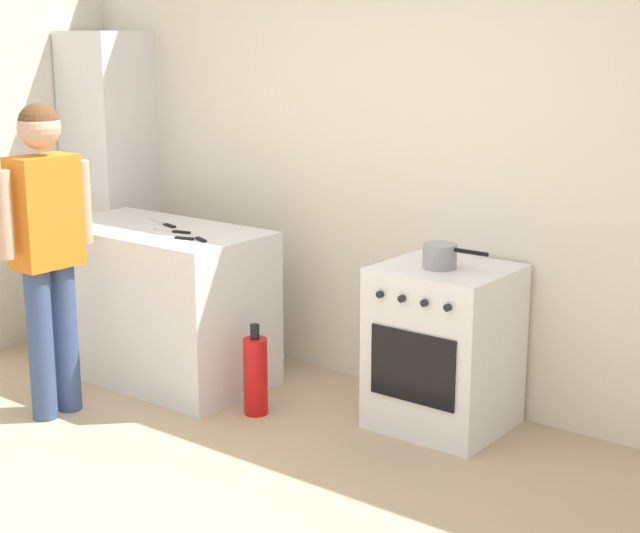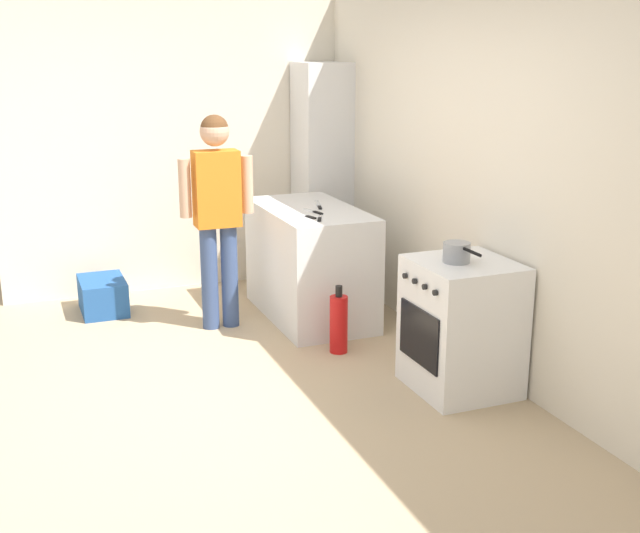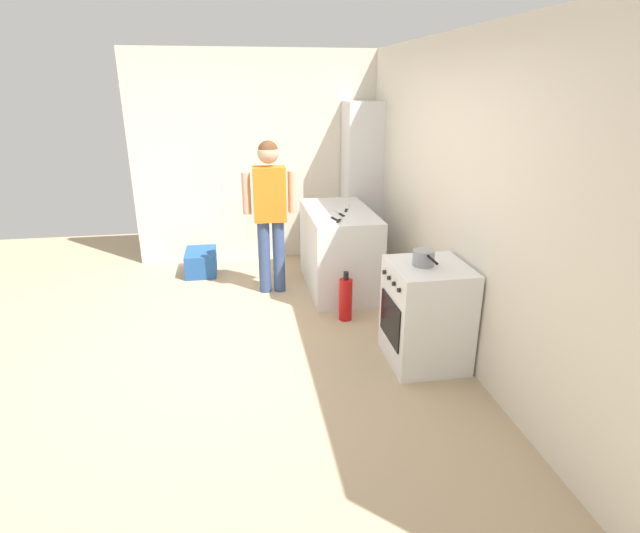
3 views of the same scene
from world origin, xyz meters
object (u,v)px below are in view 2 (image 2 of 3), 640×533
at_px(person, 217,203).
at_px(fire_extinguisher, 339,324).
at_px(pot, 457,252).
at_px(knife_bread, 319,205).
at_px(oven_left, 461,326).
at_px(knife_paring, 320,219).
at_px(knife_utility, 314,212).
at_px(knife_chef, 304,216).
at_px(larder_cabinet, 322,174).
at_px(recycling_crate_lower, 103,295).

relative_size(person, fire_extinguisher, 3.31).
distance_m(pot, knife_bread, 1.77).
distance_m(oven_left, fire_extinguisher, 1.01).
bearing_deg(pot, person, -147.83).
bearing_deg(knife_bread, knife_paring, -20.68).
height_order(pot, knife_utility, pot).
relative_size(oven_left, knife_chef, 2.76).
bearing_deg(pot, knife_utility, -166.92).
xyz_separation_m(oven_left, larder_cabinet, (-2.65, 0.10, 0.57)).
relative_size(knife_utility, knife_paring, 1.24).
distance_m(pot, person, 2.02).
xyz_separation_m(person, larder_cabinet, (-0.94, 1.23, 0.01)).
distance_m(person, fire_extinguisher, 1.32).
bearing_deg(knife_utility, knife_bread, 150.60).
distance_m(knife_utility, fire_extinguisher, 0.96).
xyz_separation_m(oven_left, knife_bread, (-1.76, -0.28, 0.48)).
bearing_deg(recycling_crate_lower, fire_extinguisher, 43.27).
bearing_deg(knife_chef, fire_extinguisher, 5.31).
distance_m(person, recycling_crate_lower, 1.38).
relative_size(knife_chef, fire_extinguisher, 0.62).
height_order(knife_paring, fire_extinguisher, knife_paring).
height_order(person, fire_extinguisher, person).
xyz_separation_m(pot, knife_chef, (-1.42, -0.48, -0.01)).
bearing_deg(recycling_crate_lower, knife_paring, 52.11).
relative_size(oven_left, larder_cabinet, 0.42).
xyz_separation_m(knife_paring, person, (-0.44, -0.66, 0.09)).
bearing_deg(fire_extinguisher, recycling_crate_lower, -136.73).
bearing_deg(knife_chef, knife_utility, 131.93).
bearing_deg(knife_chef, oven_left, 20.37).
bearing_deg(knife_bread, larder_cabinet, 156.66).
xyz_separation_m(pot, recycling_crate_lower, (-2.42, -1.89, -0.77)).
relative_size(knife_paring, person, 0.12).
xyz_separation_m(pot, larder_cabinet, (-2.64, 0.16, 0.09)).
bearing_deg(knife_paring, larder_cabinet, 157.59).
xyz_separation_m(knife_paring, knife_chef, (-0.15, -0.07, -0.00)).
bearing_deg(larder_cabinet, recycling_crate_lower, -83.85).
distance_m(oven_left, pot, 0.49).
height_order(knife_chef, fire_extinguisher, knife_chef).
relative_size(pot, recycling_crate_lower, 0.67).
distance_m(knife_utility, person, 0.75).
bearing_deg(fire_extinguisher, oven_left, 28.78).
xyz_separation_m(knife_utility, knife_chef, (0.11, -0.12, -0.00)).
bearing_deg(oven_left, knife_utility, -165.06).
distance_m(recycling_crate_lower, larder_cabinet, 2.23).
height_order(pot, knife_bread, pot).
height_order(knife_bread, knife_chef, same).
distance_m(knife_paring, fire_extinguisher, 0.80).
bearing_deg(larder_cabinet, knife_paring, -22.41).
bearing_deg(recycling_crate_lower, larder_cabinet, 96.15).
distance_m(knife_bread, person, 0.85).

